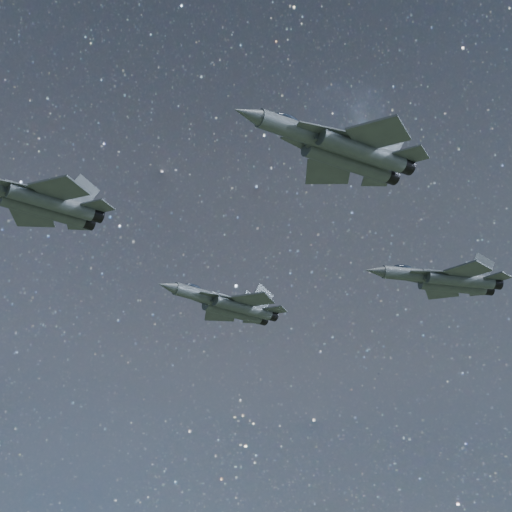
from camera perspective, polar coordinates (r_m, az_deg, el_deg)
name	(u,v)px	position (r m, az deg, el deg)	size (l,w,h in m)	color
jet_lead	(33,199)	(81.43, -15.89, 4.00)	(18.61, 12.65, 4.68)	#3A4248
jet_left	(229,305)	(106.58, -2.01, -3.56)	(19.39, 13.04, 4.89)	#3A4248
jet_right	(341,148)	(65.43, 6.19, 7.78)	(17.69, 12.20, 4.44)	#3A4248
jet_slot	(445,280)	(95.74, 13.62, -1.69)	(17.65, 12.31, 4.44)	#3A4248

